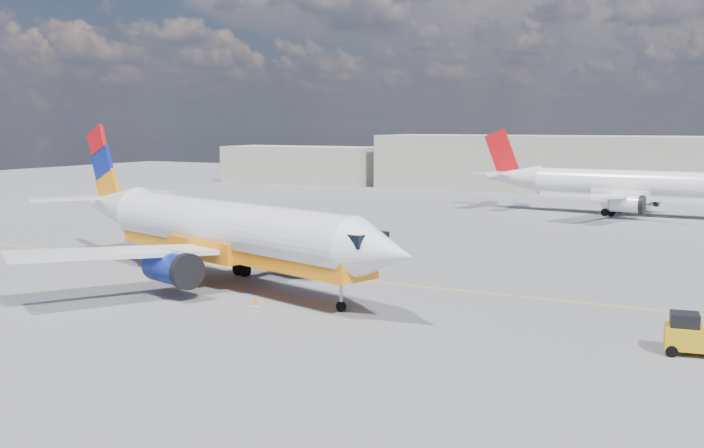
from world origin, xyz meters
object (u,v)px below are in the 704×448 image
at_px(gse_tug, 694,335).
at_px(traffic_cone, 256,301).
at_px(second_jet, 622,186).
at_px(main_jet, 219,230).

bearing_deg(gse_tug, traffic_cone, 174.55).
bearing_deg(gse_tug, second_jet, 93.40).
height_order(main_jet, second_jet, main_jet).
relative_size(main_jet, gse_tug, 12.10).
relative_size(second_jet, gse_tug, 11.46).
bearing_deg(traffic_cone, second_jet, 78.29).
bearing_deg(main_jet, traffic_cone, -19.73).
height_order(second_jet, traffic_cone, second_jet).
xyz_separation_m(main_jet, second_jet, (16.44, 49.15, -0.17)).
distance_m(main_jet, second_jet, 51.83).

